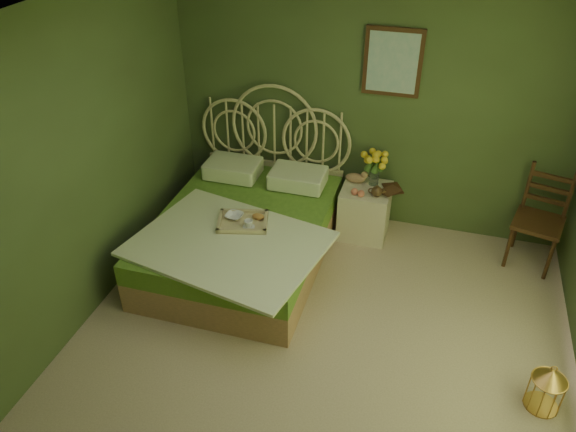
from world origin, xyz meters
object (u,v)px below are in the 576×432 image
(bed, at_px, (245,230))
(nightstand, at_px, (366,204))
(birdcage, at_px, (546,389))
(chair, at_px, (540,211))

(bed, relative_size, nightstand, 2.36)
(nightstand, bearing_deg, birdcage, -48.04)
(bed, bearing_deg, birdcage, -21.84)
(chair, bearing_deg, nightstand, -165.08)
(chair, bearing_deg, bed, -150.14)
(nightstand, height_order, birdcage, nightstand)
(bed, bearing_deg, nightstand, 35.08)
(bed, height_order, nightstand, bed)
(birdcage, bearing_deg, chair, 90.00)
(nightstand, bearing_deg, bed, -144.92)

